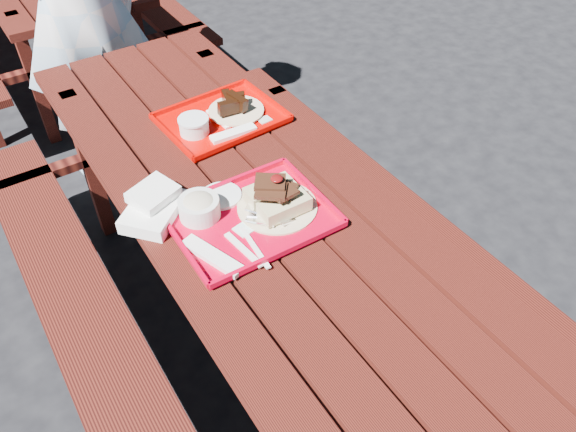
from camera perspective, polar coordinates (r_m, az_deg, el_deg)
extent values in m
plane|color=black|center=(2.30, -2.11, -12.77)|extent=(60.00, 60.00, 0.00)
cube|color=#4A160E|center=(1.65, -11.66, -3.20)|extent=(0.14, 2.40, 0.04)
cube|color=#4A160E|center=(1.69, -7.07, -1.20)|extent=(0.14, 2.40, 0.04)
cube|color=#4A160E|center=(1.74, -2.72, 0.71)|extent=(0.14, 2.40, 0.04)
cube|color=#4A160E|center=(1.80, 1.38, 2.49)|extent=(0.14, 2.40, 0.04)
cube|color=#4A160E|center=(1.87, 5.20, 4.14)|extent=(0.14, 2.40, 0.04)
cube|color=#4A160E|center=(1.85, -18.35, -12.98)|extent=(0.25, 2.40, 0.04)
cube|color=#4A160E|center=(2.59, -23.44, -1.99)|extent=(0.06, 0.06, 0.42)
cube|color=#4A160E|center=(2.21, 10.51, 0.61)|extent=(0.25, 2.40, 0.04)
cube|color=#4A160E|center=(2.10, 25.45, -17.16)|extent=(0.06, 0.06, 0.42)
cube|color=#4A160E|center=(2.85, -1.17, 7.02)|extent=(0.06, 0.06, 0.42)
cube|color=#4A160E|center=(2.60, -19.40, 4.52)|extent=(0.06, 0.06, 0.75)
cube|color=#4A160E|center=(2.74, -7.61, 9.07)|extent=(0.06, 0.06, 0.75)
cube|color=#4A160E|center=(2.62, -13.57, 7.85)|extent=(1.40, 0.06, 0.04)
cube|color=#4A160E|center=(3.71, -10.84, 15.56)|extent=(0.06, 0.06, 0.42)
cube|color=#4A160E|center=(3.34, -24.29, 12.32)|extent=(0.06, 0.06, 0.75)
cube|color=#4A160E|center=(3.45, -14.66, 15.80)|extent=(0.06, 0.06, 0.75)
cube|color=#4A160E|center=(3.36, -19.66, 14.94)|extent=(1.40, 0.06, 0.04)
cube|color=#BE0020|center=(1.67, -3.77, -0.39)|extent=(0.45, 0.35, 0.01)
cube|color=#BE0020|center=(1.77, -6.54, 3.23)|extent=(0.45, 0.02, 0.02)
cube|color=#BE0020|center=(1.55, -0.64, -3.73)|extent=(0.45, 0.02, 0.02)
cube|color=#BE0020|center=(1.74, 2.60, 2.69)|extent=(0.02, 0.34, 0.02)
cube|color=#BE0020|center=(1.59, -10.77, -2.97)|extent=(0.02, 0.34, 0.02)
cylinder|color=#CDB790|center=(1.69, -1.10, 0.97)|extent=(0.24, 0.24, 0.01)
cube|color=tan|center=(1.64, -0.36, 0.98)|extent=(0.15, 0.07, 0.04)
cube|color=tan|center=(1.70, -1.85, 2.53)|extent=(0.15, 0.07, 0.04)
ellipsoid|color=#56090A|center=(1.61, -1.16, 4.16)|extent=(0.04, 0.04, 0.01)
cylinder|color=silver|center=(1.67, -9.01, 0.80)|extent=(0.12, 0.12, 0.06)
ellipsoid|color=beige|center=(1.65, -9.07, 1.26)|extent=(0.10, 0.10, 0.05)
cylinder|color=white|center=(1.74, -6.80, 2.05)|extent=(0.13, 0.13, 0.01)
cube|color=white|center=(1.56, -7.68, -4.05)|extent=(0.11, 0.21, 0.02)
cube|color=white|center=(1.57, -4.53, -3.42)|extent=(0.04, 0.16, 0.01)
cube|color=white|center=(1.57, -3.38, -3.23)|extent=(0.03, 0.17, 0.01)
cube|color=white|center=(1.63, -4.49, -1.34)|extent=(0.06, 0.06, 0.00)
cube|color=#C40400|center=(2.09, -6.78, 9.67)|extent=(0.43, 0.34, 0.01)
cube|color=#C40400|center=(2.20, -9.01, 11.77)|extent=(0.41, 0.04, 0.02)
cube|color=#C40400|center=(1.97, -4.37, 7.99)|extent=(0.41, 0.04, 0.02)
cube|color=#C40400|center=(2.17, -2.12, 11.84)|extent=(0.03, 0.32, 0.02)
cube|color=#C40400|center=(2.01, -11.82, 7.92)|extent=(0.03, 0.32, 0.02)
cube|color=white|center=(2.10, -5.70, 10.32)|extent=(0.15, 0.15, 0.01)
cylinder|color=beige|center=(2.10, -5.28, 10.64)|extent=(0.20, 0.20, 0.01)
cylinder|color=silver|center=(2.01, -9.53, 8.96)|extent=(0.10, 0.10, 0.05)
cylinder|color=white|center=(1.99, -9.63, 9.65)|extent=(0.11, 0.11, 0.01)
cube|color=white|center=(1.99, -5.57, 8.38)|extent=(0.17, 0.05, 0.01)
cube|color=silver|center=(2.06, -2.39, 9.75)|extent=(0.05, 0.04, 0.00)
cube|color=white|center=(1.71, -13.48, 0.47)|extent=(0.24, 0.23, 0.04)
cube|color=white|center=(1.71, -13.51, 2.17)|extent=(0.16, 0.15, 0.04)
imported|color=#C1E2FF|center=(2.80, -20.74, 19.55)|extent=(0.68, 0.48, 1.78)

